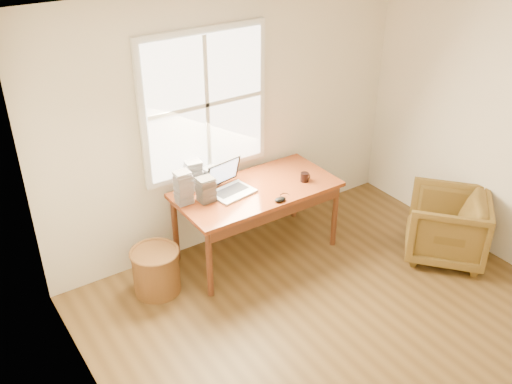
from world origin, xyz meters
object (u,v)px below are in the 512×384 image
(coffee_mug, at_px, (305,177))
(desk, at_px, (257,190))
(wicker_stool, at_px, (156,271))
(armchair, at_px, (446,226))
(laptop, at_px, (233,181))
(cd_stack_a, at_px, (193,175))

(coffee_mug, bearing_deg, desk, 153.23)
(desk, relative_size, wicker_stool, 3.72)
(armchair, xyz_separation_m, laptop, (-1.80, 1.14, 0.54))
(wicker_stool, height_order, laptop, laptop)
(wicker_stool, height_order, cd_stack_a, cd_stack_a)
(wicker_stool, distance_m, laptop, 1.10)
(desk, bearing_deg, wicker_stool, 180.00)
(coffee_mug, bearing_deg, wicker_stool, 165.27)
(coffee_mug, bearing_deg, armchair, -51.01)
(laptop, bearing_deg, wicker_stool, 172.76)
(desk, height_order, coffee_mug, coffee_mug)
(desk, distance_m, cd_stack_a, 0.63)
(desk, xyz_separation_m, cd_stack_a, (-0.51, 0.33, 0.17))
(armchair, relative_size, cd_stack_a, 2.50)
(wicker_stool, bearing_deg, cd_stack_a, 28.51)
(armchair, height_order, coffee_mug, coffee_mug)
(wicker_stool, bearing_deg, coffee_mug, -5.32)
(desk, height_order, wicker_stool, desk)
(laptop, relative_size, cd_stack_a, 1.24)
(armchair, height_order, wicker_stool, armchair)
(desk, bearing_deg, laptop, 171.86)
(laptop, distance_m, coffee_mug, 0.75)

